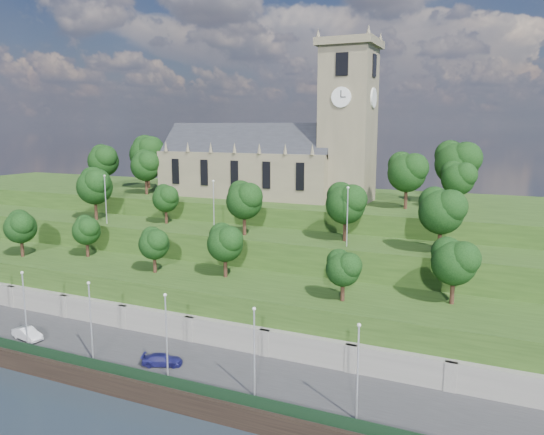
% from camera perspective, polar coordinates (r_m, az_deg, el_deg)
% --- Properties ---
extents(ground, '(320.00, 320.00, 0.00)m').
position_cam_1_polar(ground, '(62.09, -18.79, -17.11)').
color(ground, black).
rests_on(ground, ground).
extents(promenade, '(160.00, 12.00, 2.00)m').
position_cam_1_polar(promenade, '(65.69, -15.18, -14.40)').
color(promenade, '#2D2D30').
rests_on(promenade, ground).
extents(quay_wall, '(160.00, 0.50, 2.20)m').
position_cam_1_polar(quay_wall, '(61.58, -18.88, -16.21)').
color(quay_wall, black).
rests_on(quay_wall, ground).
extents(fence, '(160.00, 0.10, 1.20)m').
position_cam_1_polar(fence, '(61.37, -18.53, -14.73)').
color(fence, black).
rests_on(fence, promenade).
extents(retaining_wall, '(160.00, 2.10, 5.00)m').
position_cam_1_polar(retaining_wall, '(69.43, -12.06, -11.57)').
color(retaining_wall, slate).
rests_on(retaining_wall, ground).
extents(embankment_lower, '(160.00, 12.00, 8.00)m').
position_cam_1_polar(embankment_lower, '(73.54, -9.30, -9.01)').
color(embankment_lower, '#233E14').
rests_on(embankment_lower, ground).
extents(embankment_upper, '(160.00, 10.00, 12.00)m').
position_cam_1_polar(embankment_upper, '(81.91, -5.09, -5.48)').
color(embankment_upper, '#233E14').
rests_on(embankment_upper, ground).
extents(hilltop, '(160.00, 32.00, 15.00)m').
position_cam_1_polar(hilltop, '(99.89, 0.79, -1.76)').
color(hilltop, '#233E14').
rests_on(hilltop, ground).
extents(church, '(38.60, 12.35, 27.60)m').
position_cam_1_polar(church, '(93.99, 0.27, 6.75)').
color(church, brown).
rests_on(church, hilltop).
extents(trees_lower, '(67.06, 8.87, 7.44)m').
position_cam_1_polar(trees_lower, '(69.90, -7.50, -2.60)').
color(trees_lower, black).
rests_on(trees_lower, embankment_lower).
extents(trees_upper, '(61.79, 7.88, 8.83)m').
position_cam_1_polar(trees_upper, '(76.85, -2.90, 2.29)').
color(trees_upper, black).
rests_on(trees_upper, embankment_upper).
extents(trees_hilltop, '(72.49, 16.22, 10.76)m').
position_cam_1_polar(trees_hilltop, '(94.68, -1.42, 6.13)').
color(trees_hilltop, black).
rests_on(trees_hilltop, hilltop).
extents(lamp_posts_promenade, '(60.36, 0.36, 8.96)m').
position_cam_1_polar(lamp_posts_promenade, '(62.27, -18.94, -9.92)').
color(lamp_posts_promenade, '#B2B2B7').
rests_on(lamp_posts_promenade, promenade).
extents(lamp_posts_upper, '(40.36, 0.36, 7.92)m').
position_cam_1_polar(lamp_posts_upper, '(77.21, -6.29, 1.58)').
color(lamp_posts_upper, '#B2B2B7').
rests_on(lamp_posts_upper, embankment_upper).
extents(car_middle, '(4.66, 2.33, 1.47)m').
position_cam_1_polar(car_middle, '(72.11, -24.83, -11.28)').
color(car_middle, '#B5B4B9').
rests_on(car_middle, promenade).
extents(car_right, '(4.69, 3.33, 1.26)m').
position_cam_1_polar(car_right, '(60.49, -11.73, -14.75)').
color(car_right, '#181855').
rests_on(car_right, promenade).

